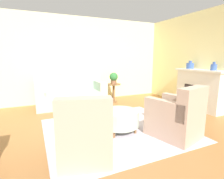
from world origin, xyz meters
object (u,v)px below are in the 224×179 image
at_px(armchair_right, 177,118).
at_px(vase_mantel_far, 214,67).
at_px(ottoman_table, 120,118).
at_px(potted_plant_on_side_table, 114,78).
at_px(armchair_left, 85,135).
at_px(vase_mantel_near, 190,66).
at_px(couch, 71,95).
at_px(side_table, 114,90).

height_order(armchair_right, vase_mantel_far, vase_mantel_far).
height_order(ottoman_table, potted_plant_on_side_table, potted_plant_on_side_table).
distance_m(armchair_left, vase_mantel_near, 4.07).
height_order(armchair_left, vase_mantel_near, vase_mantel_near).
bearing_deg(vase_mantel_far, potted_plant_on_side_table, 131.43).
distance_m(couch, vase_mantel_near, 3.72).
bearing_deg(ottoman_table, side_table, 68.02).
bearing_deg(armchair_right, potted_plant_on_side_table, 89.06).
bearing_deg(vase_mantel_near, side_table, 143.86).
distance_m(armchair_right, ottoman_table, 1.08).
relative_size(armchair_left, potted_plant_on_side_table, 2.72).
bearing_deg(armchair_right, couch, 113.63).
relative_size(side_table, vase_mantel_near, 2.64).
bearing_deg(ottoman_table, couch, 101.68).
xyz_separation_m(ottoman_table, vase_mantel_far, (2.77, 0.08, 0.96)).
relative_size(vase_mantel_near, potted_plant_on_side_table, 0.63).
bearing_deg(vase_mantel_near, couch, 154.71).
bearing_deg(vase_mantel_near, vase_mantel_far, -90.00).
bearing_deg(side_table, couch, 173.07).
bearing_deg(couch, ottoman_table, -78.32).
xyz_separation_m(ottoman_table, side_table, (0.89, 2.21, 0.14)).
relative_size(armchair_right, potted_plant_on_side_table, 2.72).
xyz_separation_m(armchair_left, armchair_right, (1.75, 0.00, 0.00)).
distance_m(side_table, potted_plant_on_side_table, 0.41).
height_order(vase_mantel_near, vase_mantel_far, vase_mantel_near).
bearing_deg(side_table, vase_mantel_near, -36.14).
bearing_deg(vase_mantel_far, ottoman_table, -178.41).
bearing_deg(armchair_left, vase_mantel_far, 11.55).
height_order(armchair_left, armchair_right, same).
bearing_deg(ottoman_table, vase_mantel_far, 1.59).
height_order(ottoman_table, side_table, side_table).
xyz_separation_m(armchair_right, side_table, (0.05, 2.88, 0.04)).
xyz_separation_m(ottoman_table, potted_plant_on_side_table, (0.89, 2.21, 0.54)).
bearing_deg(side_table, ottoman_table, -111.98).
xyz_separation_m(side_table, vase_mantel_far, (1.88, -2.13, 0.82)).
bearing_deg(ottoman_table, vase_mantel_near, 16.75).
relative_size(couch, vase_mantel_near, 8.79).
bearing_deg(armchair_left, vase_mantel_near, 22.30).
xyz_separation_m(armchair_left, vase_mantel_near, (3.68, 1.51, 0.86)).
xyz_separation_m(armchair_left, side_table, (1.80, 2.88, 0.04)).
distance_m(vase_mantel_near, vase_mantel_far, 0.76).
height_order(couch, ottoman_table, couch).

